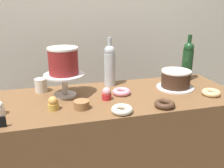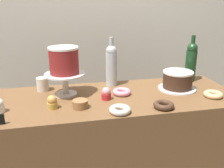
# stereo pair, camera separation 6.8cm
# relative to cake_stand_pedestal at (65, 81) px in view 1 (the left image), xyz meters

# --- Properties ---
(back_wall) EXTENTS (6.00, 0.05, 2.60)m
(back_wall) POSITION_rel_cake_stand_pedestal_xyz_m (0.27, 0.78, 0.32)
(back_wall) COLOR beige
(back_wall) RESTS_ON ground_plane
(display_counter) EXTENTS (1.56, 0.58, 0.88)m
(display_counter) POSITION_rel_cake_stand_pedestal_xyz_m (0.27, -0.09, -0.54)
(display_counter) COLOR brown
(display_counter) RESTS_ON ground_plane
(cake_stand_pedestal) EXTENTS (0.24, 0.24, 0.14)m
(cake_stand_pedestal) POSITION_rel_cake_stand_pedestal_xyz_m (0.00, 0.00, 0.00)
(cake_stand_pedestal) COLOR silver
(cake_stand_pedestal) RESTS_ON display_counter
(white_layer_cake) EXTENTS (0.18, 0.18, 0.16)m
(white_layer_cake) POSITION_rel_cake_stand_pedestal_xyz_m (0.00, 0.00, 0.12)
(white_layer_cake) COLOR maroon
(white_layer_cake) RESTS_ON cake_stand_pedestal
(silver_serving_platter) EXTENTS (0.24, 0.24, 0.01)m
(silver_serving_platter) POSITION_rel_cake_stand_pedestal_xyz_m (0.71, -0.05, -0.09)
(silver_serving_platter) COLOR white
(silver_serving_platter) RESTS_ON display_counter
(chocolate_round_cake) EXTENTS (0.19, 0.19, 0.11)m
(chocolate_round_cake) POSITION_rel_cake_stand_pedestal_xyz_m (0.71, -0.05, -0.03)
(chocolate_round_cake) COLOR #3D2619
(chocolate_round_cake) RESTS_ON silver_serving_platter
(wine_bottle_clear) EXTENTS (0.08, 0.08, 0.33)m
(wine_bottle_clear) POSITION_rel_cake_stand_pedestal_xyz_m (0.31, 0.13, 0.05)
(wine_bottle_clear) COLOR #B2BCC1
(wine_bottle_clear) RESTS_ON display_counter
(wine_bottle_green) EXTENTS (0.08, 0.08, 0.33)m
(wine_bottle_green) POSITION_rel_cake_stand_pedestal_xyz_m (0.88, 0.11, 0.05)
(wine_bottle_green) COLOR #193D1E
(wine_bottle_green) RESTS_ON display_counter
(cupcake_strawberry) EXTENTS (0.06, 0.06, 0.07)m
(cupcake_strawberry) POSITION_rel_cake_stand_pedestal_xyz_m (0.23, -0.12, -0.06)
(cupcake_strawberry) COLOR red
(cupcake_strawberry) RESTS_ON display_counter
(cupcake_caramel) EXTENTS (0.06, 0.06, 0.07)m
(cupcake_caramel) POSITION_rel_cake_stand_pedestal_xyz_m (-0.08, -0.19, -0.06)
(cupcake_caramel) COLOR gold
(cupcake_caramel) RESTS_ON display_counter
(donut_glazed) EXTENTS (0.11, 0.11, 0.03)m
(donut_glazed) POSITION_rel_cake_stand_pedestal_xyz_m (0.86, -0.22, -0.08)
(donut_glazed) COLOR #E0C17F
(donut_glazed) RESTS_ON display_counter
(donut_pink) EXTENTS (0.11, 0.11, 0.03)m
(donut_pink) POSITION_rel_cake_stand_pedestal_xyz_m (0.34, -0.06, -0.08)
(donut_pink) COLOR pink
(donut_pink) RESTS_ON display_counter
(donut_chocolate) EXTENTS (0.11, 0.11, 0.03)m
(donut_chocolate) POSITION_rel_cake_stand_pedestal_xyz_m (0.51, -0.30, -0.08)
(donut_chocolate) COLOR #472D1E
(donut_chocolate) RESTS_ON display_counter
(donut_sugar) EXTENTS (0.11, 0.11, 0.03)m
(donut_sugar) POSITION_rel_cake_stand_pedestal_xyz_m (0.26, -0.31, -0.08)
(donut_sugar) COLOR silver
(donut_sugar) RESTS_ON display_counter
(cookie_stack) EXTENTS (0.08, 0.08, 0.04)m
(cookie_stack) POSITION_rel_cake_stand_pedestal_xyz_m (0.07, -0.21, -0.07)
(cookie_stack) COLOR olive
(cookie_stack) RESTS_ON display_counter
(coffee_cup_ceramic) EXTENTS (0.08, 0.08, 0.08)m
(coffee_cup_ceramic) POSITION_rel_cake_stand_pedestal_xyz_m (-0.14, 0.11, -0.05)
(coffee_cup_ceramic) COLOR silver
(coffee_cup_ceramic) RESTS_ON display_counter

